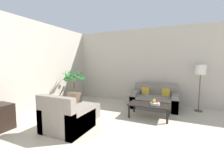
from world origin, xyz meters
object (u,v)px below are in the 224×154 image
at_px(sofa_loveseat, 155,100).
at_px(orange_fruit, 154,100).
at_px(fruit_bowl, 155,104).
at_px(armchair, 67,118).
at_px(floor_lamp, 201,73).
at_px(potted_palm, 74,92).
at_px(ottoman, 87,111).
at_px(coffee_table, 149,105).
at_px(apple_red, 157,101).
at_px(apple_green, 153,101).

height_order(sofa_loveseat, orange_fruit, sofa_loveseat).
distance_m(fruit_bowl, armchair, 2.23).
bearing_deg(armchair, floor_lamp, 43.64).
height_order(floor_lamp, orange_fruit, floor_lamp).
height_order(orange_fruit, armchair, armchair).
relative_size(floor_lamp, armchair, 1.57).
height_order(potted_palm, orange_fruit, potted_palm).
height_order(fruit_bowl, armchair, armchair).
distance_m(floor_lamp, ottoman, 3.50).
relative_size(coffee_table, apple_red, 16.02).
bearing_deg(ottoman, apple_green, 22.54).
distance_m(apple_green, ottoman, 1.78).
relative_size(apple_red, armchair, 0.07).
height_order(sofa_loveseat, ottoman, sofa_loveseat).
bearing_deg(armchair, coffee_table, 45.60).
distance_m(coffee_table, armchair, 2.14).
height_order(sofa_loveseat, coffee_table, sofa_loveseat).
bearing_deg(floor_lamp, fruit_bowl, -134.41).
relative_size(floor_lamp, fruit_bowl, 5.67).
relative_size(orange_fruit, ottoman, 0.16).
xyz_separation_m(fruit_bowl, ottoman, (-1.66, -0.71, -0.21)).
relative_size(coffee_table, orange_fruit, 12.08).
distance_m(potted_palm, orange_fruit, 2.78).
height_order(apple_red, armchair, armchair).
distance_m(potted_palm, sofa_loveseat, 2.77).
distance_m(apple_green, orange_fruit, 0.10).
relative_size(potted_palm, floor_lamp, 0.95).
height_order(armchair, ottoman, armchair).
height_order(floor_lamp, apple_red, floor_lamp).
relative_size(sofa_loveseat, coffee_table, 1.37).
distance_m(potted_palm, armchair, 2.07).
bearing_deg(ottoman, armchair, -89.42).
distance_m(armchair, ottoman, 0.79).
height_order(potted_palm, floor_lamp, floor_lamp).
bearing_deg(orange_fruit, coffee_table, -165.88).
relative_size(apple_green, ottoman, 0.14).
bearing_deg(potted_palm, apple_red, -3.47).
xyz_separation_m(sofa_loveseat, ottoman, (-1.51, -1.67, -0.07)).
distance_m(fruit_bowl, orange_fruit, 0.10).
bearing_deg(armchair, fruit_bowl, 42.23).
relative_size(fruit_bowl, orange_fruit, 2.83).
bearing_deg(coffee_table, orange_fruit, 14.12).
bearing_deg(sofa_loveseat, floor_lamp, 8.66).
height_order(potted_palm, armchair, potted_palm).
distance_m(fruit_bowl, ottoman, 1.82).
relative_size(sofa_loveseat, ottoman, 2.62).
height_order(fruit_bowl, ottoman, fruit_bowl).
bearing_deg(ottoman, fruit_bowl, 23.27).
relative_size(floor_lamp, ottoman, 2.56).
bearing_deg(coffee_table, potted_palm, 176.17).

